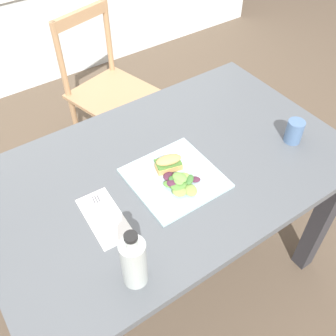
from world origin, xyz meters
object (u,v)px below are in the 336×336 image
object	(u,v)px
plate_lunch	(175,178)
sandwich_half_front	(169,163)
dining_table	(168,190)
chair_wooden_far	(107,90)
fork_on_napkin	(102,213)
cup_extra_side	(294,131)
bottle_cold_brew	(134,264)

from	to	relation	value
plate_lunch	sandwich_half_front	world-z (taller)	sandwich_half_front
dining_table	chair_wooden_far	size ratio (longest dim) A/B	1.50
dining_table	plate_lunch	distance (m)	0.15
dining_table	fork_on_napkin	distance (m)	0.32
chair_wooden_far	plate_lunch	size ratio (longest dim) A/B	3.00
dining_table	cup_extra_side	size ratio (longest dim) A/B	14.46
fork_on_napkin	cup_extra_side	distance (m)	0.76
plate_lunch	fork_on_napkin	size ratio (longest dim) A/B	1.56
chair_wooden_far	cup_extra_side	xyz separation A→B (m)	(0.24, -1.08, 0.34)
plate_lunch	bottle_cold_brew	bearing A→B (deg)	-141.38
sandwich_half_front	bottle_cold_brew	xyz separation A→B (m)	(-0.31, -0.29, 0.04)
cup_extra_side	bottle_cold_brew	bearing A→B (deg)	-169.07
plate_lunch	cup_extra_side	bearing A→B (deg)	-10.68
plate_lunch	sandwich_half_front	distance (m)	0.06
dining_table	sandwich_half_front	distance (m)	0.17
dining_table	cup_extra_side	xyz separation A→B (m)	(0.46, -0.15, 0.17)
bottle_cold_brew	cup_extra_side	bearing A→B (deg)	10.93
sandwich_half_front	dining_table	bearing A→B (deg)	60.20
chair_wooden_far	bottle_cold_brew	distance (m)	1.39
fork_on_napkin	cup_extra_side	bearing A→B (deg)	-7.44
plate_lunch	dining_table	bearing A→B (deg)	76.57
chair_wooden_far	bottle_cold_brew	bearing A→B (deg)	-113.56
cup_extra_side	dining_table	bearing A→B (deg)	162.07
dining_table	cup_extra_side	distance (m)	0.52
sandwich_half_front	bottle_cold_brew	world-z (taller)	bottle_cold_brew
dining_table	fork_on_napkin	size ratio (longest dim) A/B	7.02
bottle_cold_brew	sandwich_half_front	bearing A→B (deg)	42.92
fork_on_napkin	bottle_cold_brew	xyz separation A→B (m)	(-0.03, -0.25, 0.07)
dining_table	sandwich_half_front	world-z (taller)	sandwich_half_front
dining_table	fork_on_napkin	bearing A→B (deg)	-169.75
plate_lunch	bottle_cold_brew	world-z (taller)	bottle_cold_brew
sandwich_half_front	fork_on_napkin	xyz separation A→B (m)	(-0.28, -0.04, -0.03)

